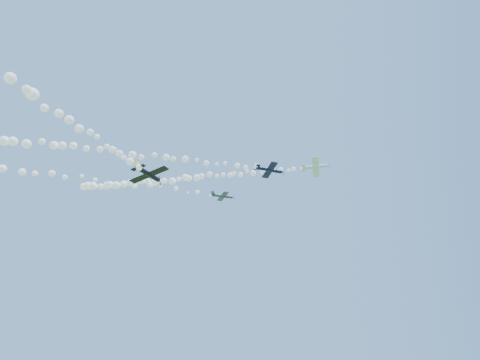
% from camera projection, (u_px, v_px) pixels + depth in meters
% --- Properties ---
extents(plane_white, '(7.73, 7.76, 2.47)m').
position_uv_depth(plane_white, '(316.00, 167.00, 106.69)').
color(plane_white, white).
extents(smoke_trail_white, '(66.56, 3.53, 3.19)m').
position_uv_depth(smoke_trail_white, '(187.00, 178.00, 112.24)').
color(smoke_trail_white, white).
extents(plane_navy, '(7.19, 7.62, 2.70)m').
position_uv_depth(plane_navy, '(269.00, 170.00, 93.64)').
color(plane_navy, '#0D0F3C').
extents(smoke_trail_navy, '(70.39, 32.53, 2.88)m').
position_uv_depth(smoke_trail_navy, '(87.00, 149.00, 84.65)').
color(smoke_trail_navy, white).
extents(plane_grey, '(5.89, 6.24, 1.78)m').
position_uv_depth(plane_grey, '(223.00, 196.00, 100.10)').
color(plane_grey, '#373B50').
extents(smoke_trail_grey, '(71.82, 39.58, 2.87)m').
position_uv_depth(smoke_trail_grey, '(37.00, 173.00, 87.77)').
color(smoke_trail_grey, white).
extents(plane_black, '(8.32, 7.94, 2.24)m').
position_uv_depth(plane_black, '(149.00, 174.00, 77.94)').
color(plane_black, black).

